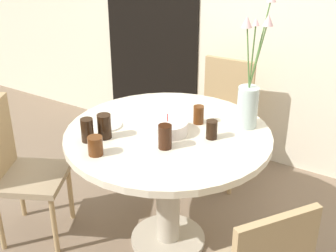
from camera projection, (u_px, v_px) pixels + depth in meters
ground_plane at (168, 240)px, 2.98m from camera, size 16.00×16.00×0.00m
doorway_panel at (151, 20)px, 3.93m from camera, size 0.90×0.01×2.05m
dining_table at (168, 156)px, 2.70m from camera, size 1.17×1.17×0.77m
chair_far_back at (223, 114)px, 3.48m from camera, size 0.43×0.43×0.90m
chair_right_flank at (17, 165)px, 2.83m from camera, size 0.53×0.53×0.90m
birthday_cake at (168, 127)px, 2.61m from camera, size 0.23×0.23×0.12m
flower_vase at (249, 93)px, 2.61m from camera, size 0.20×0.29×0.74m
side_plate at (108, 125)px, 2.70m from camera, size 0.16×0.16×0.01m
drink_glass_0 at (199, 115)px, 2.71m from camera, size 0.06×0.06×0.11m
drink_glass_1 at (104, 126)px, 2.54m from camera, size 0.08×0.08×0.14m
drink_glass_2 at (87, 130)px, 2.51m from camera, size 0.07×0.07×0.13m
drink_glass_3 at (95, 146)px, 2.39m from camera, size 0.08×0.08×0.10m
drink_glass_4 at (165, 137)px, 2.44m from camera, size 0.07×0.07×0.13m
drink_glass_5 at (212, 130)px, 2.54m from camera, size 0.06×0.06×0.10m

